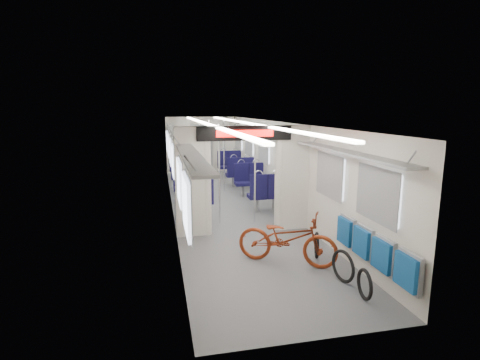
{
  "coord_description": "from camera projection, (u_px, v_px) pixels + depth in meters",
  "views": [
    {
      "loc": [
        -1.74,
        -9.65,
        2.67
      ],
      "look_at": [
        -0.06,
        -1.92,
        1.14
      ],
      "focal_mm": 28.0,
      "sensor_mm": 36.0,
      "label": 1
    }
  ],
  "objects": [
    {
      "name": "seat_bay_far_right",
      "position": [
        235.0,
        166.0,
        13.68
      ],
      "size": [
        0.93,
        2.18,
        1.13
      ],
      "color": "black",
      "rests_on": "ground"
    },
    {
      "name": "seat_bay_near_right",
      "position": [
        257.0,
        184.0,
        10.58
      ],
      "size": [
        0.92,
        2.13,
        1.12
      ],
      "color": "black",
      "rests_on": "ground"
    },
    {
      "name": "bike_hoop_b",
      "position": [
        343.0,
        268.0,
        5.79
      ],
      "size": [
        0.16,
        0.52,
        0.52
      ],
      "primitive_type": "torus",
      "rotation": [
        1.57,
        0.0,
        1.78
      ],
      "color": "black",
      "rests_on": "ground"
    },
    {
      "name": "stanchion_far_left",
      "position": [
        210.0,
        158.0,
        11.42
      ],
      "size": [
        0.04,
        0.04,
        2.3
      ],
      "primitive_type": "cylinder",
      "color": "silver",
      "rests_on": "ground"
    },
    {
      "name": "seat_bay_near_left",
      "position": [
        192.0,
        189.0,
        9.94
      ],
      "size": [
        0.89,
        1.99,
        1.08
      ],
      "color": "black",
      "rests_on": "ground"
    },
    {
      "name": "flip_bench",
      "position": [
        373.0,
        249.0,
        5.64
      ],
      "size": [
        0.12,
        2.11,
        0.52
      ],
      "color": "gray",
      "rests_on": "carriage"
    },
    {
      "name": "carriage",
      "position": [
        229.0,
        154.0,
        9.59
      ],
      "size": [
        12.0,
        12.02,
        2.31
      ],
      "color": "#515456",
      "rests_on": "ground"
    },
    {
      "name": "bike_hoop_a",
      "position": [
        365.0,
        286.0,
        5.27
      ],
      "size": [
        0.1,
        0.45,
        0.45
      ],
      "primitive_type": "torus",
      "rotation": [
        1.57,
        0.0,
        1.47
      ],
      "color": "black",
      "rests_on": "ground"
    },
    {
      "name": "seat_bay_far_left",
      "position": [
        183.0,
        169.0,
        13.18
      ],
      "size": [
        0.91,
        2.08,
        1.1
      ],
      "color": "black",
      "rests_on": "ground"
    },
    {
      "name": "bike_hoop_c",
      "position": [
        317.0,
        246.0,
        6.73
      ],
      "size": [
        0.2,
        0.47,
        0.48
      ],
      "primitive_type": "torus",
      "rotation": [
        1.57,
        0.0,
        1.24
      ],
      "color": "black",
      "rests_on": "ground"
    },
    {
      "name": "stanchion_near_left",
      "position": [
        219.0,
        175.0,
        8.59
      ],
      "size": [
        0.04,
        0.04,
        2.3
      ],
      "primitive_type": "cylinder",
      "color": "silver",
      "rests_on": "ground"
    },
    {
      "name": "stanchion_near_right",
      "position": [
        255.0,
        174.0,
        8.68
      ],
      "size": [
        0.04,
        0.04,
        2.3
      ],
      "primitive_type": "cylinder",
      "color": "silver",
      "rests_on": "ground"
    },
    {
      "name": "bicycle",
      "position": [
        287.0,
        238.0,
        6.43
      ],
      "size": [
        1.8,
        1.43,
        0.92
      ],
      "primitive_type": "imported",
      "rotation": [
        0.0,
        0.0,
        1.02
      ],
      "color": "maroon",
      "rests_on": "ground"
    },
    {
      "name": "stanchion_far_right",
      "position": [
        224.0,
        156.0,
        11.95
      ],
      "size": [
        0.04,
        0.04,
        2.3
      ],
      "primitive_type": "cylinder",
      "color": "silver",
      "rests_on": "ground"
    }
  ]
}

